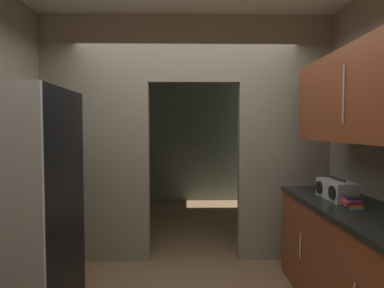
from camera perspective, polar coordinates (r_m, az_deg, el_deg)
name	(u,v)px	position (r m, az deg, el deg)	size (l,w,h in m)	color
kitchen_partition	(184,130)	(3.63, -1.41, 2.61)	(3.32, 0.12, 2.82)	gray
adjoining_room_shell	(187,136)	(5.72, -1.00, 1.47)	(3.32, 3.15, 2.82)	gray
refrigerator	(18,214)	(2.65, -29.16, -11.07)	(0.71, 0.78, 1.83)	black
lower_cabinet_run	(364,271)	(2.86, 28.87, -19.59)	(0.64, 2.05, 0.92)	brown
upper_cabinet_counterside	(368,94)	(2.66, 29.50, 7.91)	(0.36, 1.85, 0.72)	brown
boombox	(336,190)	(3.02, 24.87, -7.59)	(0.19, 0.42, 0.19)	#B2B2B7
book_stack	(353,203)	(2.72, 27.29, -9.52)	(0.13, 0.14, 0.10)	#2D609E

